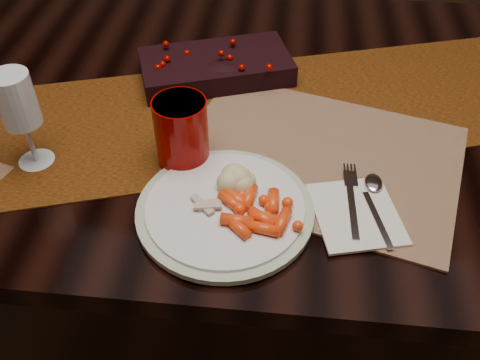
# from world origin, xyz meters

# --- Properties ---
(floor) EXTENTS (5.00, 5.00, 0.00)m
(floor) POSITION_xyz_m (0.00, 0.00, 0.00)
(floor) COLOR black
(floor) RESTS_ON ground
(dining_table) EXTENTS (1.80, 1.00, 0.75)m
(dining_table) POSITION_xyz_m (0.00, 0.00, 0.38)
(dining_table) COLOR black
(dining_table) RESTS_ON floor
(table_runner) EXTENTS (1.82, 0.89, 0.00)m
(table_runner) POSITION_xyz_m (-0.05, -0.05, 0.75)
(table_runner) COLOR black
(table_runner) RESTS_ON dining_table
(centerpiece) EXTENTS (0.35, 0.26, 0.06)m
(centerpiece) POSITION_xyz_m (-0.13, 0.08, 0.78)
(centerpiece) COLOR black
(centerpiece) RESTS_ON table_runner
(placemat_main) EXTENTS (0.57, 0.48, 0.00)m
(placemat_main) POSITION_xyz_m (0.09, -0.17, 0.75)
(placemat_main) COLOR #8F5F34
(placemat_main) RESTS_ON dining_table
(dinner_plate) EXTENTS (0.36, 0.36, 0.02)m
(dinner_plate) POSITION_xyz_m (-0.06, -0.32, 0.76)
(dinner_plate) COLOR white
(dinner_plate) RESTS_ON placemat_main
(baby_carrots) EXTENTS (0.13, 0.12, 0.02)m
(baby_carrots) POSITION_xyz_m (-0.01, -0.35, 0.78)
(baby_carrots) COLOR #FA4110
(baby_carrots) RESTS_ON dinner_plate
(mashed_potatoes) EXTENTS (0.09, 0.08, 0.04)m
(mashed_potatoes) POSITION_xyz_m (-0.04, -0.27, 0.79)
(mashed_potatoes) COLOR beige
(mashed_potatoes) RESTS_ON dinner_plate
(turkey_shreds) EXTENTS (0.08, 0.07, 0.02)m
(turkey_shreds) POSITION_xyz_m (-0.09, -0.33, 0.78)
(turkey_shreds) COLOR beige
(turkey_shreds) RESTS_ON dinner_plate
(napkin) EXTENTS (0.16, 0.18, 0.01)m
(napkin) POSITION_xyz_m (0.15, -0.31, 0.76)
(napkin) COLOR silver
(napkin) RESTS_ON placemat_main
(fork) EXTENTS (0.03, 0.15, 0.00)m
(fork) POSITION_xyz_m (0.15, -0.29, 0.76)
(fork) COLOR silver
(fork) RESTS_ON napkin
(spoon) EXTENTS (0.07, 0.16, 0.00)m
(spoon) POSITION_xyz_m (0.19, -0.29, 0.76)
(spoon) COLOR silver
(spoon) RESTS_ON napkin
(red_cup) EXTENTS (0.12, 0.12, 0.13)m
(red_cup) POSITION_xyz_m (-0.15, -0.20, 0.82)
(red_cup) COLOR #830300
(red_cup) RESTS_ON placemat_main
(wine_glass) EXTENTS (0.07, 0.07, 0.18)m
(wine_glass) POSITION_xyz_m (-0.41, -0.23, 0.84)
(wine_glass) COLOR white
(wine_glass) RESTS_ON dining_table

